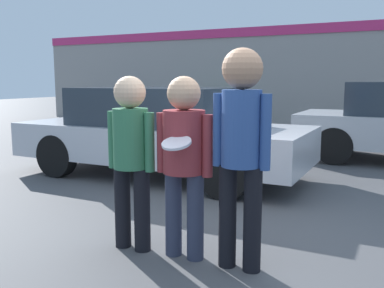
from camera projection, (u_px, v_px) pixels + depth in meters
ground_plane at (216, 246)px, 4.10m from camera, size 56.00×56.00×0.00m
storefront_building at (353, 76)px, 12.97m from camera, size 24.00×0.22×3.30m
person_left at (131, 150)px, 3.91m from camera, size 0.49×0.32×1.62m
person_middle_with_frisbee at (184, 152)px, 3.72m from camera, size 0.54×0.56×1.61m
person_right at (241, 139)px, 3.46m from camera, size 0.49×0.33×1.83m
parked_car_near at (159, 131)px, 7.03m from camera, size 4.80×1.90×1.45m
shrub at (211, 110)px, 14.41m from camera, size 1.14×1.14×1.14m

